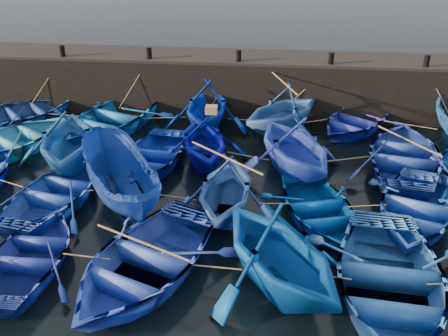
# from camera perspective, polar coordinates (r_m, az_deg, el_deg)

# --- Properties ---
(ground) EXTENTS (120.00, 120.00, 0.00)m
(ground) POSITION_cam_1_polar(r_m,az_deg,el_deg) (14.93, -1.24, -8.19)
(ground) COLOR black
(ground) RESTS_ON ground
(quay_wall) EXTENTS (26.00, 2.50, 2.50)m
(quay_wall) POSITION_cam_1_polar(r_m,az_deg,el_deg) (23.72, 1.79, 9.53)
(quay_wall) COLOR black
(quay_wall) RESTS_ON ground
(quay_top) EXTENTS (26.00, 2.50, 0.12)m
(quay_top) POSITION_cam_1_polar(r_m,az_deg,el_deg) (23.33, 1.84, 12.58)
(quay_top) COLOR black
(quay_top) RESTS_ON quay_wall
(bollard_0) EXTENTS (0.24, 0.24, 0.50)m
(bollard_0) POSITION_cam_1_polar(r_m,az_deg,el_deg) (24.28, -18.00, 12.63)
(bollard_0) COLOR black
(bollard_0) RESTS_ON quay_top
(bollard_1) EXTENTS (0.24, 0.24, 0.50)m
(bollard_1) POSITION_cam_1_polar(r_m,az_deg,el_deg) (23.00, -8.56, 12.86)
(bollard_1) COLOR black
(bollard_1) RESTS_ON quay_top
(bollard_2) EXTENTS (0.24, 0.24, 0.50)m
(bollard_2) POSITION_cam_1_polar(r_m,az_deg,el_deg) (22.38, 1.68, 12.72)
(bollard_2) COLOR black
(bollard_2) RESTS_ON quay_top
(bollard_3) EXTENTS (0.24, 0.24, 0.50)m
(bollard_3) POSITION_cam_1_polar(r_m,az_deg,el_deg) (22.47, 12.15, 12.18)
(bollard_3) COLOR black
(bollard_3) RESTS_ON quay_top
(bollard_4) EXTENTS (0.24, 0.24, 0.50)m
(bollard_4) POSITION_cam_1_polar(r_m,az_deg,el_deg) (23.25, 22.16, 11.28)
(bollard_4) COLOR black
(bollard_4) RESTS_ON quay_top
(boat_0) EXTENTS (5.98, 5.94, 1.02)m
(boat_0) POSITION_cam_1_polar(r_m,az_deg,el_deg) (24.09, -22.21, 5.83)
(boat_0) COLOR navy
(boat_0) RESTS_ON ground
(boat_1) EXTENTS (5.80, 6.76, 1.18)m
(boat_1) POSITION_cam_1_polar(r_m,az_deg,el_deg) (22.23, -12.76, 5.70)
(boat_1) COLOR #1056A8
(boat_1) RESTS_ON ground
(boat_2) EXTENTS (3.66, 4.25, 2.23)m
(boat_2) POSITION_cam_1_polar(r_m,az_deg,el_deg) (21.51, -1.97, 7.14)
(boat_2) COLOR #01279B
(boat_2) RESTS_ON ground
(boat_3) EXTENTS (5.58, 5.60, 2.23)m
(boat_3) POSITION_cam_1_polar(r_m,az_deg,el_deg) (21.23, 6.74, 6.66)
(boat_3) COLOR #245395
(boat_3) RESTS_ON ground
(boat_4) EXTENTS (5.25, 5.52, 0.93)m
(boat_4) POSITION_cam_1_polar(r_m,az_deg,el_deg) (22.35, 14.73, 5.24)
(boat_4) COLOR #1E29A0
(boat_4) RESTS_ON ground
(boat_6) EXTENTS (5.78, 6.20, 1.05)m
(boat_6) POSITION_cam_1_polar(r_m,az_deg,el_deg) (21.48, -22.93, 3.07)
(boat_6) COLOR #287FC9
(boat_6) RESTS_ON ground
(boat_7) EXTENTS (5.09, 5.54, 2.44)m
(boat_7) POSITION_cam_1_polar(r_m,az_deg,el_deg) (19.12, -17.47, 3.32)
(boat_7) COLOR #19579C
(boat_7) RESTS_ON ground
(boat_8) EXTENTS (3.67, 4.80, 0.93)m
(boat_8) POSITION_cam_1_polar(r_m,az_deg,el_deg) (18.81, -8.24, 1.42)
(boat_8) COLOR #082896
(boat_8) RESTS_ON ground
(boat_9) EXTENTS (4.32, 4.71, 2.08)m
(boat_9) POSITION_cam_1_polar(r_m,az_deg,el_deg) (18.56, -2.32, 3.31)
(boat_9) COLOR #00088D
(boat_9) RESTS_ON ground
(boat_10) EXTENTS (5.55, 5.85, 2.42)m
(boat_10) POSITION_cam_1_polar(r_m,az_deg,el_deg) (17.91, 8.11, 2.66)
(boat_10) COLOR blue
(boat_10) RESTS_ON ground
(boat_11) EXTENTS (4.94, 6.21, 1.15)m
(boat_11) POSITION_cam_1_polar(r_m,az_deg,el_deg) (19.55, 20.06, 1.35)
(boat_11) COLOR navy
(boat_11) RESTS_ON ground
(boat_14) EXTENTS (4.13, 5.17, 0.96)m
(boat_14) POSITION_cam_1_polar(r_m,az_deg,el_deg) (17.16, -18.64, -2.63)
(boat_14) COLOR #1C42A5
(boat_14) RESTS_ON ground
(boat_15) EXTENTS (4.29, 5.26, 1.95)m
(boat_15) POSITION_cam_1_polar(r_m,az_deg,el_deg) (16.30, -11.88, -1.38)
(boat_15) COLOR navy
(boat_15) RESTS_ON ground
(boat_16) EXTENTS (3.64, 4.16, 2.08)m
(boat_16) POSITION_cam_1_polar(r_m,az_deg,el_deg) (15.37, 0.19, -2.33)
(boat_16) COLOR #26539C
(boat_16) RESTS_ON ground
(boat_17) EXTENTS (4.09, 4.93, 0.88)m
(boat_17) POSITION_cam_1_polar(r_m,az_deg,el_deg) (15.79, 10.71, -4.53)
(boat_17) COLOR #00418F
(boat_17) RESTS_ON ground
(boat_18) EXTENTS (4.86, 5.69, 1.00)m
(boat_18) POSITION_cam_1_polar(r_m,az_deg,el_deg) (16.53, 21.09, -4.26)
(boat_18) COLOR blue
(boat_18) RESTS_ON ground
(boat_21) EXTENTS (3.08, 4.27, 0.88)m
(boat_21) POSITION_cam_1_polar(r_m,az_deg,el_deg) (14.60, -21.16, -9.23)
(boat_21) COLOR navy
(boat_21) RESTS_ON ground
(boat_22) EXTENTS (5.65, 6.54, 1.14)m
(boat_22) POSITION_cam_1_polar(r_m,az_deg,el_deg) (13.40, -9.18, -10.43)
(boat_22) COLOR #2643BA
(boat_22) RESTS_ON ground
(boat_23) EXTENTS (5.91, 6.06, 2.43)m
(boat_23) POSITION_cam_1_polar(r_m,az_deg,el_deg) (12.58, 6.30, -9.41)
(boat_23) COLOR #05499A
(boat_23) RESTS_ON ground
(boat_24) EXTENTS (4.64, 6.12, 1.20)m
(boat_24) POSITION_cam_1_polar(r_m,az_deg,el_deg) (13.26, 18.33, -12.09)
(boat_24) COLOR #2157A4
(boat_24) RESTS_ON ground
(wooden_crate) EXTENTS (0.43, 0.34, 0.28)m
(wooden_crate) POSITION_cam_1_polar(r_m,az_deg,el_deg) (18.06, -1.45, 6.68)
(wooden_crate) COLOR olive
(wooden_crate) RESTS_ON boat_9
(mooring_ropes) EXTENTS (18.89, 11.75, 2.10)m
(mooring_ropes) POSITION_cam_1_polar(r_m,az_deg,el_deg) (18.84, 0.94, 3.14)
(mooring_ropes) COLOR tan
(mooring_ropes) RESTS_ON ground
(loose_oars) EXTENTS (10.41, 11.79, 1.16)m
(loose_oars) POSITION_cam_1_polar(r_m,az_deg,el_deg) (16.62, 6.16, 2.49)
(loose_oars) COLOR #99724C
(loose_oars) RESTS_ON ground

